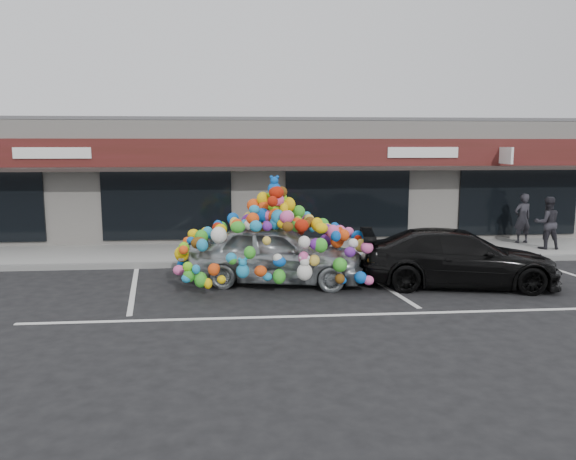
{
  "coord_description": "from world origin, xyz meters",
  "views": [
    {
      "loc": [
        -0.67,
        -13.12,
        3.44
      ],
      "look_at": [
        0.62,
        1.4,
        1.19
      ],
      "focal_mm": 35.0,
      "sensor_mm": 36.0,
      "label": 1
    }
  ],
  "objects": [
    {
      "name": "shop_building",
      "position": [
        0.0,
        8.44,
        2.16
      ],
      "size": [
        24.0,
        7.2,
        4.31
      ],
      "color": "beige",
      "rests_on": "ground"
    },
    {
      "name": "toy_car",
      "position": [
        0.25,
        0.51,
        0.92
      ],
      "size": [
        3.16,
        4.94,
        2.7
      ],
      "rotation": [
        0.0,
        0.0,
        1.36
      ],
      "color": "silver",
      "rests_on": "ground"
    },
    {
      "name": "parking_stripe_left",
      "position": [
        -3.2,
        0.2,
        0.0
      ],
      "size": [
        0.73,
        4.37,
        0.01
      ],
      "primitive_type": "cube",
      "rotation": [
        0.0,
        0.0,
        0.14
      ],
      "color": "silver",
      "rests_on": "ground"
    },
    {
      "name": "pedestrian_b",
      "position": [
        9.0,
        3.55,
        0.98
      ],
      "size": [
        0.85,
        0.69,
        1.65
      ],
      "primitive_type": "imported",
      "rotation": [
        0.0,
        0.0,
        3.06
      ],
      "color": "black",
      "rests_on": "sidewalk"
    },
    {
      "name": "parking_stripe_mid",
      "position": [
        2.8,
        0.2,
        0.0
      ],
      "size": [
        0.73,
        4.37,
        0.01
      ],
      "primitive_type": "cube",
      "rotation": [
        0.0,
        0.0,
        0.14
      ],
      "color": "silver",
      "rests_on": "ground"
    },
    {
      "name": "black_sedan",
      "position": [
        4.65,
        -0.14,
        0.69
      ],
      "size": [
        2.7,
        4.99,
        1.37
      ],
      "primitive_type": "imported",
      "rotation": [
        0.0,
        0.0,
        1.4
      ],
      "color": "black",
      "rests_on": "ground"
    },
    {
      "name": "pedestrian_a",
      "position": [
        8.77,
        4.65,
        0.98
      ],
      "size": [
        0.65,
        0.48,
        1.66
      ],
      "primitive_type": "imported",
      "rotation": [
        0.0,
        0.0,
        3.28
      ],
      "color": "black",
      "rests_on": "sidewalk"
    },
    {
      "name": "lane_line",
      "position": [
        2.0,
        -2.3,
        0.0
      ],
      "size": [
        14.0,
        0.12,
        0.01
      ],
      "primitive_type": "cube",
      "color": "silver",
      "rests_on": "ground"
    },
    {
      "name": "sidewalk",
      "position": [
        0.0,
        4.0,
        0.07
      ],
      "size": [
        26.0,
        3.0,
        0.15
      ],
      "primitive_type": "cube",
      "color": "gray",
      "rests_on": "ground"
    },
    {
      "name": "kerb",
      "position": [
        0.0,
        2.5,
        0.07
      ],
      "size": [
        26.0,
        0.18,
        0.16
      ],
      "primitive_type": "cube",
      "color": "slate",
      "rests_on": "ground"
    },
    {
      "name": "ground",
      "position": [
        0.0,
        0.0,
        0.0
      ],
      "size": [
        90.0,
        90.0,
        0.0
      ],
      "primitive_type": "plane",
      "color": "black",
      "rests_on": "ground"
    }
  ]
}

